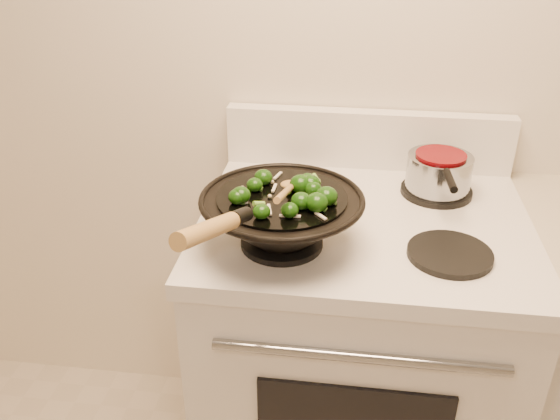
# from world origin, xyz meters

# --- Properties ---
(stove) EXTENTS (0.78, 0.67, 1.08)m
(stove) POSITION_xyz_m (-0.01, 1.17, 0.47)
(stove) COLOR white
(stove) RESTS_ON ground
(wok) EXTENTS (0.35, 0.57, 0.24)m
(wok) POSITION_xyz_m (-0.19, 1.02, 0.99)
(wok) COLOR black
(wok) RESTS_ON stove
(stirfry) EXTENTS (0.22, 0.23, 0.04)m
(stirfry) POSITION_xyz_m (-0.16, 1.01, 1.06)
(stirfry) COLOR #123808
(stirfry) RESTS_ON wok
(wooden_spoon) EXTENTS (0.05, 0.23, 0.08)m
(wooden_spoon) POSITION_xyz_m (-0.17, 0.99, 1.07)
(wooden_spoon) COLOR #A1793F
(wooden_spoon) RESTS_ON wok
(saucepan) EXTENTS (0.16, 0.26, 0.10)m
(saucepan) POSITION_xyz_m (0.17, 1.32, 0.98)
(saucepan) COLOR gray
(saucepan) RESTS_ON stove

